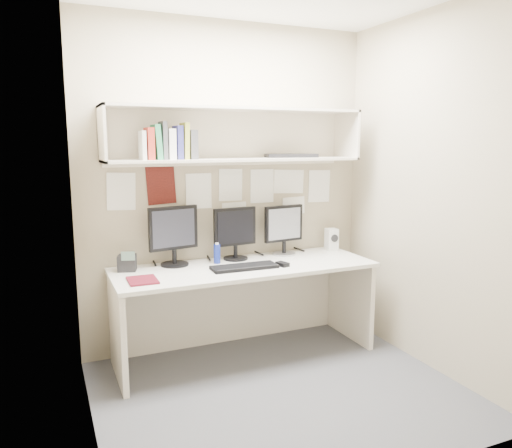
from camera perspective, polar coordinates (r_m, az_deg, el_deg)
name	(u,v)px	position (r m, az deg, el deg)	size (l,w,h in m)	color
floor	(281,392)	(3.55, 2.89, -18.65)	(2.40, 2.00, 0.01)	#444449
wall_back	(228,187)	(4.07, -3.21, 4.21)	(2.40, 0.02, 2.60)	tan
wall_front	(382,225)	(2.31, 14.20, -0.07)	(2.40, 0.02, 2.60)	tan
wall_left	(83,211)	(2.83, -19.21, 1.41)	(0.02, 2.00, 2.60)	tan
wall_right	(431,193)	(3.84, 19.38, 3.38)	(0.02, 2.00, 2.60)	tan
desk	(245,311)	(3.94, -1.30, -9.86)	(2.00, 0.70, 0.73)	silver
overhead_hutch	(234,135)	(3.92, -2.55, 10.17)	(2.00, 0.38, 0.40)	beige
pinned_papers	(228,194)	(4.07, -3.18, 3.50)	(1.92, 0.01, 0.48)	white
monitor_left	(174,233)	(3.84, -9.41, -1.05)	(0.39, 0.21, 0.45)	black
monitor_center	(235,231)	(3.99, -2.42, -0.79)	(0.36, 0.20, 0.42)	black
monitor_right	(284,227)	(4.17, 3.19, -0.40)	(0.36, 0.20, 0.41)	#A5A5AA
keyboard	(244,267)	(3.74, -1.35, -4.94)	(0.50, 0.18, 0.02)	black
mouse	(282,264)	(3.81, 3.04, -4.61)	(0.06, 0.10, 0.03)	black
speaker	(331,239)	(4.40, 8.62, -1.74)	(0.10, 0.11, 0.19)	silver
blue_bottle	(217,254)	(3.89, -4.48, -3.39)	(0.05, 0.05, 0.16)	navy
maroon_notebook	(142,280)	(3.50, -12.85, -6.29)	(0.19, 0.24, 0.01)	#540E1A
desk_phone	(127,263)	(3.78, -14.52, -4.31)	(0.15, 0.15, 0.16)	black
book_stack	(169,143)	(3.67, -9.95, 9.10)	(0.40, 0.17, 0.27)	silver
hutch_tray	(291,156)	(4.09, 4.06, 7.81)	(0.41, 0.16, 0.03)	black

